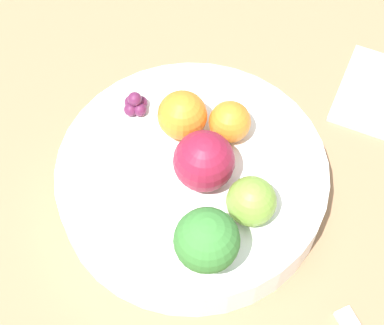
{
  "coord_description": "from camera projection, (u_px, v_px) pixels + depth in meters",
  "views": [
    {
      "loc": [
        -0.22,
        0.23,
        0.59
      ],
      "look_at": [
        0.0,
        0.0,
        0.07
      ],
      "focal_mm": 60.0,
      "sensor_mm": 36.0,
      "label": 1
    }
  ],
  "objects": [
    {
      "name": "grape_cluster",
      "position": [
        135.0,
        105.0,
        0.64
      ],
      "size": [
        0.03,
        0.03,
        0.03
      ],
      "color": "#5B1E42",
      "rests_on": "bowl"
    },
    {
      "name": "broccoli",
      "position": [
        207.0,
        241.0,
        0.53
      ],
      "size": [
        0.06,
        0.06,
        0.07
      ],
      "color": "#99C17A",
      "rests_on": "bowl"
    },
    {
      "name": "bowl",
      "position": [
        192.0,
        180.0,
        0.63
      ],
      "size": [
        0.26,
        0.26,
        0.04
      ],
      "color": "white",
      "rests_on": "table_surface"
    },
    {
      "name": "apple_green",
      "position": [
        202.0,
        163.0,
        0.58
      ],
      "size": [
        0.06,
        0.06,
        0.06
      ],
      "color": "maroon",
      "rests_on": "bowl"
    },
    {
      "name": "orange_back",
      "position": [
        233.0,
        124.0,
        0.61
      ],
      "size": [
        0.04,
        0.04,
        0.04
      ],
      "color": "orange",
      "rests_on": "bowl"
    },
    {
      "name": "apple_red",
      "position": [
        253.0,
        199.0,
        0.57
      ],
      "size": [
        0.05,
        0.05,
        0.05
      ],
      "color": "olive",
      "rests_on": "bowl"
    },
    {
      "name": "orange_front",
      "position": [
        182.0,
        115.0,
        0.62
      ],
      "size": [
        0.05,
        0.05,
        0.05
      ],
      "color": "orange",
      "rests_on": "bowl"
    },
    {
      "name": "ground_plane",
      "position": [
        192.0,
        200.0,
        0.67
      ],
      "size": [
        6.0,
        6.0,
        0.0
      ],
      "primitive_type": "plane",
      "color": "gray"
    },
    {
      "name": "table_surface",
      "position": [
        192.0,
        196.0,
        0.66
      ],
      "size": [
        1.2,
        1.2,
        0.02
      ],
      "color": "#936D4C",
      "rests_on": "ground_plane"
    }
  ]
}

